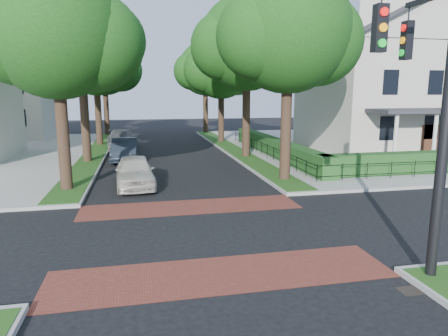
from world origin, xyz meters
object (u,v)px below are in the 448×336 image
Objects in this scene: parked_car_front at (135,172)px; parked_car_middle at (125,150)px; traffic_signal at (435,92)px; parked_car_rear at (121,140)px.

parked_car_middle is (-0.76, 8.13, 0.00)m from parked_car_front.
parked_car_middle is at bearing 111.73° from traffic_signal.
parked_car_middle is 0.90× the size of parked_car_rear.
parked_car_front is at bearing 121.32° from traffic_signal.
parked_car_middle reaches higher than parked_car_front.
parked_car_rear is (-0.54, 6.06, -0.02)m from parked_car_middle.
traffic_signal is at bearing -67.23° from parked_car_middle.
traffic_signal reaches higher than parked_car_rear.
traffic_signal is 1.67× the size of parked_car_middle.
parked_car_middle is at bearing -89.71° from parked_car_rear.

